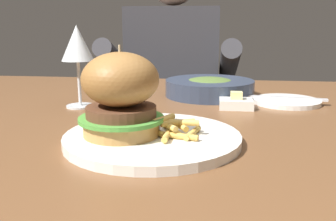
# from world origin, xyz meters

# --- Properties ---
(dining_table) EXTENTS (1.36, 0.95, 0.74)m
(dining_table) POSITION_xyz_m (0.00, 0.00, 0.66)
(dining_table) COLOR brown
(dining_table) RESTS_ON ground
(main_plate) EXTENTS (0.27, 0.27, 0.01)m
(main_plate) POSITION_xyz_m (0.01, -0.20, 0.75)
(main_plate) COLOR white
(main_plate) RESTS_ON dining_table
(burger_sandwich) EXTENTS (0.13, 0.13, 0.13)m
(burger_sandwich) POSITION_xyz_m (-0.03, -0.21, 0.82)
(burger_sandwich) COLOR #B78447
(burger_sandwich) RESTS_ON main_plate
(fries_pile) EXTENTS (0.09, 0.10, 0.03)m
(fries_pile) POSITION_xyz_m (0.05, -0.20, 0.77)
(fries_pile) COLOR #E0B251
(fries_pile) RESTS_ON main_plate
(wine_glass) EXTENTS (0.07, 0.07, 0.18)m
(wine_glass) POSITION_xyz_m (-0.18, 0.03, 0.87)
(wine_glass) COLOR silver
(wine_glass) RESTS_ON dining_table
(bread_plate) EXTENTS (0.15, 0.15, 0.01)m
(bread_plate) POSITION_xyz_m (0.27, 0.12, 0.74)
(bread_plate) COLOR white
(bread_plate) RESTS_ON dining_table
(table_knife) EXTENTS (0.23, 0.05, 0.01)m
(table_knife) POSITION_xyz_m (0.22, 0.13, 0.75)
(table_knife) COLOR silver
(table_knife) RESTS_ON bread_plate
(butter_dish) EXTENTS (0.07, 0.06, 0.04)m
(butter_dish) POSITION_xyz_m (0.15, 0.05, 0.75)
(butter_dish) COLOR white
(butter_dish) RESTS_ON dining_table
(soup_bowl) EXTENTS (0.22, 0.22, 0.05)m
(soup_bowl) POSITION_xyz_m (0.09, 0.19, 0.76)
(soup_bowl) COLOR #2D384C
(soup_bowl) RESTS_ON dining_table
(diner_person) EXTENTS (0.51, 0.36, 1.18)m
(diner_person) POSITION_xyz_m (-0.06, 0.75, 0.56)
(diner_person) COLOR #282833
(diner_person) RESTS_ON ground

